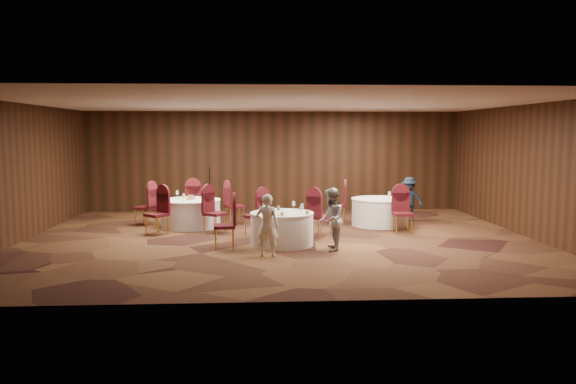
{
  "coord_description": "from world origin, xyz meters",
  "views": [
    {
      "loc": [
        -0.58,
        -13.14,
        2.5
      ],
      "look_at": [
        0.2,
        0.2,
        1.1
      ],
      "focal_mm": 35.0,
      "sensor_mm": 36.0,
      "label": 1
    }
  ],
  "objects": [
    {
      "name": "mic_stand",
      "position": [
        -1.99,
        4.18,
        0.42
      ],
      "size": [
        0.24,
        0.24,
        1.47
      ],
      "color": "black",
      "rests_on": "ground"
    },
    {
      "name": "table_left",
      "position": [
        -2.32,
        1.85,
        0.38
      ],
      "size": [
        1.6,
        1.6,
        0.74
      ],
      "color": "white",
      "rests_on": "ground"
    },
    {
      "name": "tabletop_left",
      "position": [
        -2.32,
        1.84,
        0.82
      ],
      "size": [
        0.91,
        0.81,
        0.22
      ],
      "color": "silver",
      "rests_on": "table_left"
    },
    {
      "name": "table_right",
      "position": [
        2.79,
        1.81,
        0.38
      ],
      "size": [
        1.53,
        1.53,
        0.74
      ],
      "color": "white",
      "rests_on": "ground"
    },
    {
      "name": "chairs_main",
      "position": [
        -0.28,
        -0.13,
        0.5
      ],
      "size": [
        2.88,
        2.09,
        1.0
      ],
      "color": "#390C0B",
      "rests_on": "ground"
    },
    {
      "name": "chairs_right",
      "position": [
        2.4,
        1.44,
        0.5
      ],
      "size": [
        1.97,
        2.23,
        1.0
      ],
      "color": "#390C0B",
      "rests_on": "ground"
    },
    {
      "name": "man_c",
      "position": [
        3.79,
        2.48,
        0.63
      ],
      "size": [
        0.94,
        0.84,
        1.26
      ],
      "primitive_type": "imported",
      "rotation": [
        0.0,
        0.0,
        5.7
      ],
      "color": "black",
      "rests_on": "ground"
    },
    {
      "name": "room_shell",
      "position": [
        0.0,
        0.0,
        1.96
      ],
      "size": [
        12.0,
        12.0,
        12.0
      ],
      "color": "silver",
      "rests_on": "ground"
    },
    {
      "name": "woman_a",
      "position": [
        -0.34,
        -1.9,
        0.64
      ],
      "size": [
        0.53,
        0.41,
        1.29
      ],
      "primitive_type": "imported",
      "rotation": [
        0.0,
        0.0,
        2.91
      ],
      "color": "white",
      "rests_on": "ground"
    },
    {
      "name": "tabletop_main",
      "position": [
        0.2,
        -0.83,
        0.84
      ],
      "size": [
        1.05,
        1.08,
        0.22
      ],
      "color": "silver",
      "rests_on": "table_main"
    },
    {
      "name": "chairs_left",
      "position": [
        -2.35,
        1.87,
        0.5
      ],
      "size": [
        3.1,
        3.05,
        1.0
      ],
      "color": "#390C0B",
      "rests_on": "ground"
    },
    {
      "name": "woman_b",
      "position": [
        1.03,
        -1.41,
        0.68
      ],
      "size": [
        0.59,
        0.72,
        1.35
      ],
      "primitive_type": "imported",
      "rotation": [
        0.0,
        0.0,
        4.58
      ],
      "color": "#A0A0A4",
      "rests_on": "ground"
    },
    {
      "name": "tabletop_right",
      "position": [
        2.99,
        1.55,
        0.9
      ],
      "size": [
        0.08,
        0.08,
        0.22
      ],
      "color": "silver",
      "rests_on": "table_right"
    },
    {
      "name": "table_main",
      "position": [
        0.01,
        -0.75,
        0.38
      ],
      "size": [
        1.43,
        1.43,
        0.74
      ],
      "color": "white",
      "rests_on": "ground"
    },
    {
      "name": "ground",
      "position": [
        0.0,
        0.0,
        0.0
      ],
      "size": [
        12.0,
        12.0,
        0.0
      ],
      "primitive_type": "plane",
      "color": "black",
      "rests_on": "ground"
    }
  ]
}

